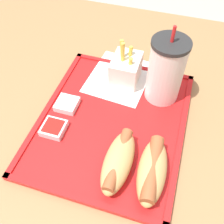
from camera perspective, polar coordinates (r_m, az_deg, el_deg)
The scene contains 10 objects.
ground_plane at distance 1.31m, azimuth -1.68°, elevation -22.64°, with size 8.00×8.00×0.00m, color #ADA393.
dining_table at distance 0.94m, azimuth -2.23°, elevation -15.98°, with size 1.01×1.04×0.77m.
food_tray at distance 0.60m, azimuth 0.00°, elevation -2.10°, with size 0.39×0.32×0.01m.
paper_napkin at distance 0.69m, azimuth 1.60°, elevation 7.62°, with size 0.18×0.16×0.00m.
soda_cup at distance 0.60m, azimuth 11.61°, elevation 8.81°, with size 0.08×0.08×0.19m.
hot_dog_far at distance 0.50m, azimuth 8.76°, elevation -12.41°, with size 0.14×0.06×0.05m.
hot_dog_near at distance 0.51m, azimuth 1.39°, elevation -10.62°, with size 0.14×0.06×0.05m.
fries_carton at distance 0.66m, azimuth 3.03°, elevation 9.35°, with size 0.08×0.07×0.12m.
sauce_cup_mayo at distance 0.62m, azimuth -9.77°, elevation 1.75°, with size 0.05×0.05×0.02m.
sauce_cup_ketchup at distance 0.58m, azimuth -12.58°, elevation -3.40°, with size 0.05×0.05×0.02m.
Camera 1 is at (0.34, 0.14, 1.25)m, focal length 42.00 mm.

